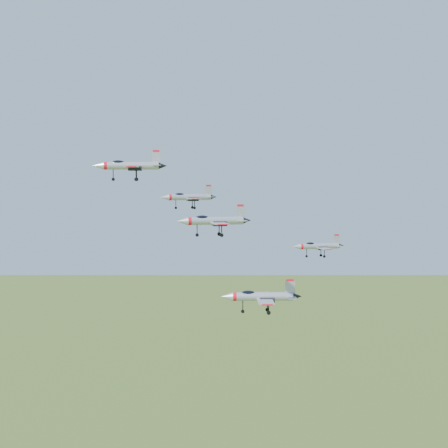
{
  "coord_description": "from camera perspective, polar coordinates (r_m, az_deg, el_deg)",
  "views": [
    {
      "loc": [
        -1.4,
        -112.24,
        150.96
      ],
      "look_at": [
        0.32,
        -1.83,
        143.3
      ],
      "focal_mm": 50.0,
      "sensor_mm": 36.0,
      "label": 1
    }
  ],
  "objects": [
    {
      "name": "jet_left_high",
      "position": [
        115.73,
        -3.31,
        2.48
      ],
      "size": [
        10.59,
        8.96,
        2.86
      ],
      "rotation": [
        0.0,
        0.0,
        0.24
      ],
      "color": "#A7AAB3"
    },
    {
      "name": "jet_lead",
      "position": [
        120.46,
        -8.66,
        5.31
      ],
      "size": [
        14.09,
        11.66,
        3.76
      ],
      "rotation": [
        0.0,
        0.0,
        0.08
      ],
      "color": "#A7AAB3"
    },
    {
      "name": "jet_left_low",
      "position": [
        123.79,
        8.57,
        -2.0
      ],
      "size": [
        10.61,
        8.91,
        2.85
      ],
      "rotation": [
        0.0,
        0.0,
        0.18
      ],
      "color": "#A7AAB3"
    },
    {
      "name": "jet_right_high",
      "position": [
        91.91,
        -0.99,
        0.31
      ],
      "size": [
        11.21,
        9.4,
        3.0
      ],
      "rotation": [
        0.0,
        0.0,
        0.18
      ],
      "color": "#A7AAB3"
    },
    {
      "name": "jet_right_low",
      "position": [
        105.83,
        3.34,
        -6.61
      ],
      "size": [
        13.73,
        11.27,
        3.68
      ],
      "rotation": [
        0.0,
        0.0,
        0.01
      ],
      "color": "#A7AAB3"
    }
  ]
}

